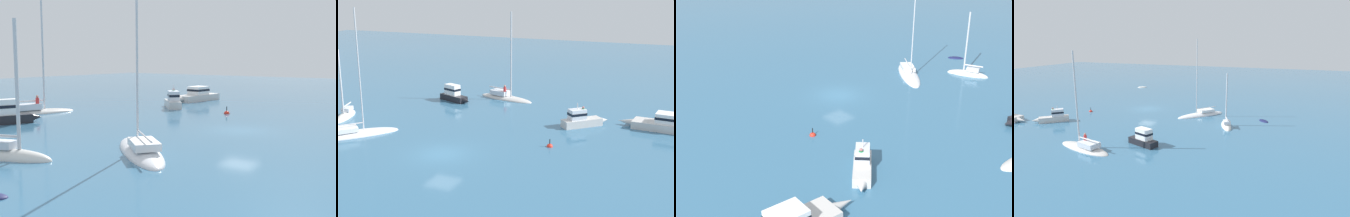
% 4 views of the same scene
% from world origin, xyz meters
% --- Properties ---
extents(ground_plane, '(160.00, 160.00, 0.00)m').
position_xyz_m(ground_plane, '(0.00, 0.00, 0.00)').
color(ground_plane, teal).
extents(ketch, '(6.52, 7.41, 11.93)m').
position_xyz_m(ketch, '(-9.83, 0.99, 0.12)').
color(ketch, white).
rests_on(ketch, ground).
extents(ketch_1, '(2.76, 4.74, 7.65)m').
position_xyz_m(ketch_1, '(-14.80, 5.48, 0.19)').
color(ketch_1, silver).
rests_on(ketch_1, ground).
extents(cabin_cruiser, '(4.52, 2.40, 1.94)m').
position_xyz_m(cabin_cruiser, '(-7.88, 16.03, 0.77)').
color(cabin_cruiser, black).
rests_on(cabin_cruiser, ground).
extents(sailboat, '(7.59, 3.68, 10.73)m').
position_xyz_m(sailboat, '(-2.76, 19.46, 0.22)').
color(sailboat, silver).
rests_on(sailboat, ground).
extents(tender, '(2.38, 2.04, 0.49)m').
position_xyz_m(tender, '(11.80, -19.92, 0.00)').
color(tender, silver).
rests_on(tender, ground).
extents(launch, '(4.22, 4.12, 2.39)m').
position_xyz_m(launch, '(8.54, 12.02, 0.67)').
color(launch, silver).
rests_on(launch, ground).
extents(tender_1, '(1.91, 2.12, 0.36)m').
position_xyz_m(tender_1, '(-19.15, 0.90, 0.00)').
color(tender_1, '#191E4C').
rests_on(tender_1, ground).
extents(channel_buoy, '(0.53, 0.53, 0.94)m').
position_xyz_m(channel_buoy, '(7.50, 5.14, 0.01)').
color(channel_buoy, red).
rests_on(channel_buoy, ground).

